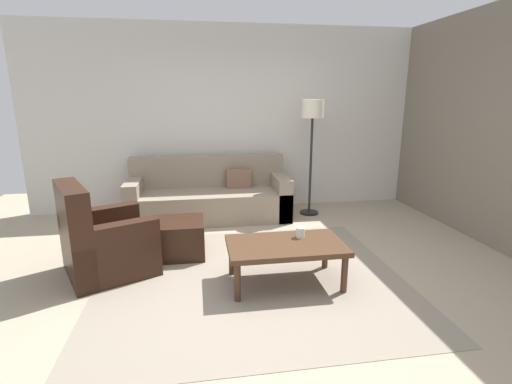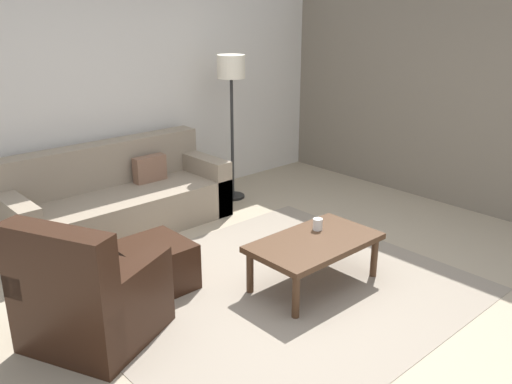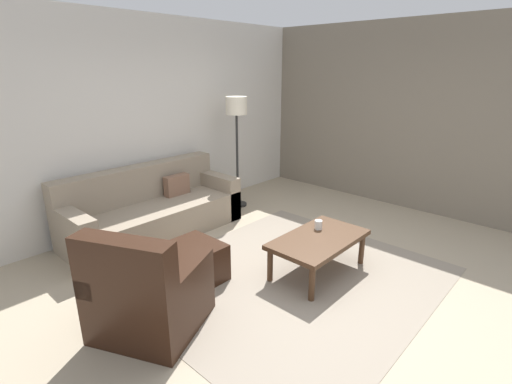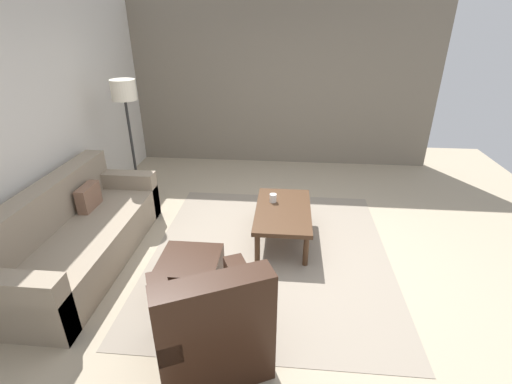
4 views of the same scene
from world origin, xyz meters
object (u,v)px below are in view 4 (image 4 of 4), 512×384
coffee_table (283,213)px  cup (273,198)px  ottoman (191,276)px  armchair_leather (210,331)px  lamp_standing (125,103)px  couch_main (73,237)px

coffee_table → cup: size_ratio=10.90×
ottoman → coffee_table: 1.35m
armchair_leather → ottoman: size_ratio=1.90×
ottoman → coffee_table: (1.03, -0.85, 0.16)m
coffee_table → lamp_standing: (0.88, 2.12, 1.05)m
lamp_standing → couch_main: bearing=175.8°
ottoman → coffee_table: size_ratio=0.51×
lamp_standing → armchair_leather: bearing=-148.7°
lamp_standing → cup: bearing=-109.5°
ottoman → cup: 1.43m
couch_main → ottoman: bearing=-106.1°
couch_main → armchair_leather: bearing=-123.6°
couch_main → armchair_leather: size_ratio=2.16×
couch_main → cup: couch_main is taller
armchair_leather → couch_main: bearing=56.4°
ottoman → couch_main: bearing=73.9°
couch_main → cup: size_ratio=22.76×
cup → lamp_standing: lamp_standing is taller
coffee_table → lamp_standing: size_ratio=0.64×
couch_main → ottoman: 1.44m
coffee_table → lamp_standing: bearing=67.4°
couch_main → lamp_standing: (1.51, -0.11, 1.11)m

